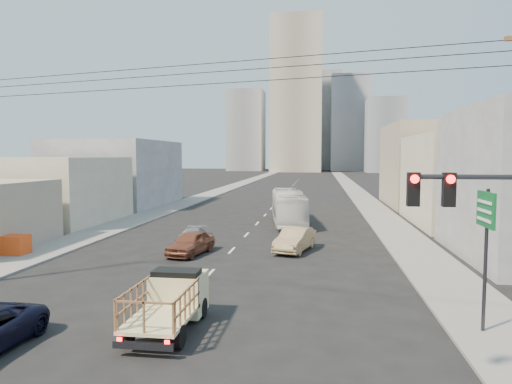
% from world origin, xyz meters
% --- Properties ---
extents(ground, '(420.00, 420.00, 0.00)m').
position_xyz_m(ground, '(0.00, 0.00, 0.00)').
color(ground, black).
rests_on(ground, ground).
extents(sidewalk_left, '(3.50, 180.00, 0.12)m').
position_xyz_m(sidewalk_left, '(-11.75, 70.00, 0.06)').
color(sidewalk_left, slate).
rests_on(sidewalk_left, ground).
extents(sidewalk_right, '(3.50, 180.00, 0.12)m').
position_xyz_m(sidewalk_right, '(11.75, 70.00, 0.06)').
color(sidewalk_right, slate).
rests_on(sidewalk_right, ground).
extents(lane_dashes, '(0.15, 104.00, 0.01)m').
position_xyz_m(lane_dashes, '(0.00, 53.00, 0.01)').
color(lane_dashes, silver).
rests_on(lane_dashes, ground).
extents(flatbed_pickup, '(1.95, 4.41, 1.90)m').
position_xyz_m(flatbed_pickup, '(0.41, 0.49, 1.09)').
color(flatbed_pickup, beige).
rests_on(flatbed_pickup, ground).
extents(city_bus, '(4.03, 11.18, 3.05)m').
position_xyz_m(city_bus, '(2.81, 26.43, 1.52)').
color(city_bus, silver).
rests_on(city_bus, ground).
extents(sedan_brown, '(2.50, 4.50, 1.45)m').
position_xyz_m(sedan_brown, '(-2.30, 12.51, 0.72)').
color(sedan_brown, brown).
rests_on(sedan_brown, ground).
extents(sedan_tan, '(2.69, 4.79, 1.49)m').
position_xyz_m(sedan_tan, '(4.07, 14.42, 0.75)').
color(sedan_tan, '#9C825B').
rests_on(sedan_tan, ground).
extents(sedan_grey, '(1.91, 4.13, 1.17)m').
position_xyz_m(sedan_grey, '(-2.95, 14.98, 0.58)').
color(sedan_grey, gray).
rests_on(sedan_grey, ground).
extents(traffic_signal, '(3.23, 0.35, 6.00)m').
position_xyz_m(traffic_signal, '(9.77, -3.51, 4.08)').
color(traffic_signal, '#2D2D33').
rests_on(traffic_signal, ground).
extents(green_sign, '(0.18, 1.60, 5.00)m').
position_xyz_m(green_sign, '(11.16, 1.50, 3.74)').
color(green_sign, '#2D2D33').
rests_on(green_sign, ground).
extents(overhead_wires, '(23.01, 5.02, 0.72)m').
position_xyz_m(overhead_wires, '(0.00, 1.50, 8.97)').
color(overhead_wires, black).
rests_on(overhead_wires, ground).
extents(crate_stack, '(1.80, 1.20, 1.14)m').
position_xyz_m(crate_stack, '(-13.00, 10.59, 0.69)').
color(crate_stack, '#E64915').
rests_on(crate_stack, sidewalk_left).
extents(bldg_right_mid, '(11.00, 14.00, 8.00)m').
position_xyz_m(bldg_right_mid, '(19.50, 28.00, 4.00)').
color(bldg_right_mid, '#B7AF94').
rests_on(bldg_right_mid, ground).
extents(bldg_right_far, '(12.00, 16.00, 10.00)m').
position_xyz_m(bldg_right_far, '(20.00, 44.00, 5.00)').
color(bldg_right_far, tan).
rests_on(bldg_right_far, ground).
extents(bldg_left_mid, '(11.00, 12.00, 6.00)m').
position_xyz_m(bldg_left_mid, '(-19.00, 24.00, 3.00)').
color(bldg_left_mid, '#B7AF94').
rests_on(bldg_left_mid, ground).
extents(bldg_left_far, '(12.00, 16.00, 8.00)m').
position_xyz_m(bldg_left_far, '(-19.50, 39.00, 4.00)').
color(bldg_left_far, gray).
rests_on(bldg_left_far, ground).
extents(high_rise_tower, '(20.00, 20.00, 60.00)m').
position_xyz_m(high_rise_tower, '(-4.00, 170.00, 30.00)').
color(high_rise_tower, tan).
rests_on(high_rise_tower, ground).
extents(midrise_ne, '(16.00, 16.00, 40.00)m').
position_xyz_m(midrise_ne, '(18.00, 185.00, 20.00)').
color(midrise_ne, gray).
rests_on(midrise_ne, ground).
extents(midrise_nw, '(15.00, 15.00, 34.00)m').
position_xyz_m(midrise_nw, '(-26.00, 180.00, 17.00)').
color(midrise_nw, gray).
rests_on(midrise_nw, ground).
extents(midrise_back, '(18.00, 18.00, 44.00)m').
position_xyz_m(midrise_back, '(6.00, 200.00, 22.00)').
color(midrise_back, gray).
rests_on(midrise_back, ground).
extents(midrise_east, '(14.00, 14.00, 28.00)m').
position_xyz_m(midrise_east, '(30.00, 165.00, 14.00)').
color(midrise_east, gray).
rests_on(midrise_east, ground).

